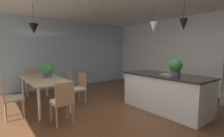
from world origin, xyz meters
TOP-DOWN VIEW (x-y plane):
  - ground_plane at (0.00, 0.00)m, footprint 10.00×8.40m
  - wall_back_kitchen at (0.00, 3.26)m, footprint 10.00×0.12m
  - window_wall_left_glazing at (-4.06, 0.00)m, footprint 0.06×8.40m
  - dining_table at (-2.06, -1.35)m, footprint 2.03×0.85m
  - chair_far_right at (-1.60, -0.56)m, footprint 0.42×0.42m
  - chair_far_left at (-2.51, -0.56)m, footprint 0.41×0.41m
  - chair_kitchen_end at (-0.67, -1.35)m, footprint 0.40×0.40m
  - chair_near_right at (-1.61, -2.15)m, footprint 0.43×0.43m
  - chair_window_end at (-3.44, -1.35)m, footprint 0.43×0.43m
  - kitchen_island at (0.11, 0.96)m, footprint 2.10×0.93m
  - pendant_over_table at (-2.16, -1.50)m, footprint 0.23×0.23m
  - pendant_over_island_main at (-0.29, 0.96)m, footprint 0.19×0.19m
  - pendant_over_island_aux at (0.52, 0.96)m, footprint 0.17×0.17m
  - potted_plant_on_island at (0.38, 0.96)m, footprint 0.31×0.31m
  - potted_plant_on_table at (-2.03, -1.25)m, footprint 0.35×0.35m
  - vase_on_dining_table at (-2.03, -1.29)m, footprint 0.11×0.11m

SIDE VIEW (x-z plane):
  - ground_plane at x=0.00m, z-range -0.04..0.00m
  - kitchen_island at x=0.11m, z-range 0.01..0.92m
  - chair_far_right at x=-1.60m, z-range 0.04..0.91m
  - chair_far_left at x=-2.51m, z-range 0.04..0.91m
  - chair_kitchen_end at x=-0.67m, z-range 0.04..0.91m
  - chair_near_right at x=-1.61m, z-range 0.04..0.91m
  - chair_window_end at x=-3.44m, z-range 0.04..0.91m
  - dining_table at x=-2.06m, z-range 0.31..1.07m
  - vase_on_dining_table at x=-2.03m, z-range 0.76..0.95m
  - potted_plant_on_table at x=-2.03m, z-range 0.78..1.21m
  - potted_plant_on_island at x=0.38m, z-range 0.91..1.31m
  - wall_back_kitchen at x=0.00m, z-range 0.00..2.70m
  - window_wall_left_glazing at x=-4.06m, z-range 0.00..2.70m
  - pendant_over_table at x=-2.16m, z-range 1.66..2.44m
  - pendant_over_island_aux at x=0.52m, z-range 1.67..2.44m
  - pendant_over_island_main at x=-0.29m, z-range 1.72..2.46m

